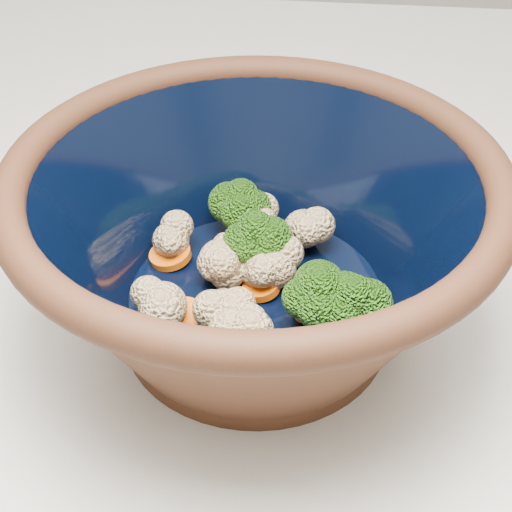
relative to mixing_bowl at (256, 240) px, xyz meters
name	(u,v)px	position (x,y,z in m)	size (l,w,h in m)	color
mixing_bowl	(256,240)	(0.00, 0.00, 0.00)	(0.36, 0.36, 0.14)	black
vegetable_pile	(266,266)	(0.01, 0.00, -0.02)	(0.17, 0.17, 0.05)	#608442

